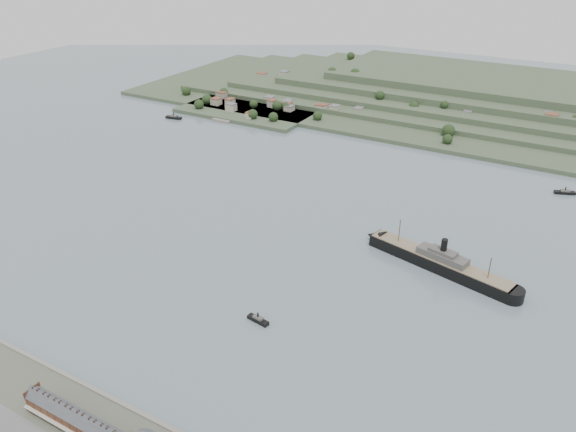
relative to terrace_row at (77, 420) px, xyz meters
The scene contains 7 objects.
ground 168.46m from the terrace_row, 86.59° to the left, with size 1400.00×1400.00×0.00m, color slate.
terrace_row is the anchor object (origin of this frame).
far_peninsula 562.42m from the terrace_row, 86.14° to the left, with size 760.00×309.00×30.00m.
steamship 221.38m from the terrace_row, 65.43° to the left, with size 107.38×37.05×26.14m.
tugboat 103.66m from the terrace_row, 75.62° to the left, with size 13.56×5.45×5.93m.
ferry_west 432.90m from the terrace_row, 124.92° to the left, with size 19.03×7.91×6.92m.
ferry_east 389.43m from the terrace_row, 67.28° to the left, with size 16.41×9.97×5.96m.
Camera 1 is at (150.68, -270.14, 191.17)m, focal length 35.00 mm.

